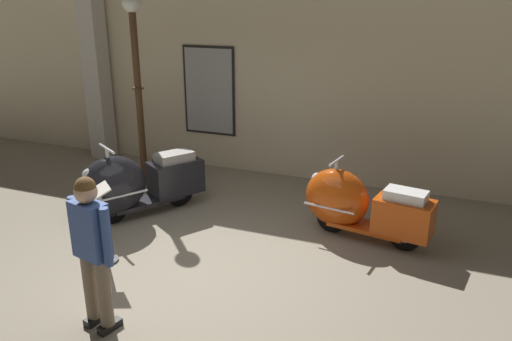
{
  "coord_description": "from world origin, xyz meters",
  "views": [
    {
      "loc": [
        2.48,
        -4.41,
        3.02
      ],
      "look_at": [
        0.09,
        1.61,
        0.75
      ],
      "focal_mm": 35.35,
      "sensor_mm": 36.0,
      "label": 1
    }
  ],
  "objects_px": {
    "scooter_0": "(133,184)",
    "scooter_1": "(356,204)",
    "lamppost": "(137,80)",
    "info_stanchion": "(104,231)",
    "visitor_0": "(92,244)"
  },
  "relations": [
    {
      "from": "scooter_1",
      "to": "visitor_0",
      "type": "bearing_deg",
      "value": 65.69
    },
    {
      "from": "visitor_0",
      "to": "lamppost",
      "type": "bearing_deg",
      "value": 41.08
    },
    {
      "from": "scooter_0",
      "to": "scooter_1",
      "type": "relative_size",
      "value": 1.04
    },
    {
      "from": "lamppost",
      "to": "info_stanchion",
      "type": "distance_m",
      "value": 2.99
    },
    {
      "from": "scooter_1",
      "to": "info_stanchion",
      "type": "relative_size",
      "value": 1.79
    },
    {
      "from": "scooter_1",
      "to": "info_stanchion",
      "type": "distance_m",
      "value": 3.14
    },
    {
      "from": "scooter_1",
      "to": "lamppost",
      "type": "xyz_separation_m",
      "value": [
        -3.7,
        0.73,
        1.26
      ]
    },
    {
      "from": "scooter_1",
      "to": "lamppost",
      "type": "bearing_deg",
      "value": -1.44
    },
    {
      "from": "scooter_1",
      "to": "visitor_0",
      "type": "height_order",
      "value": "visitor_0"
    },
    {
      "from": "lamppost",
      "to": "scooter_1",
      "type": "bearing_deg",
      "value": -11.17
    },
    {
      "from": "scooter_0",
      "to": "visitor_0",
      "type": "height_order",
      "value": "visitor_0"
    },
    {
      "from": "visitor_0",
      "to": "info_stanchion",
      "type": "bearing_deg",
      "value": 48.91
    },
    {
      "from": "scooter_0",
      "to": "info_stanchion",
      "type": "xyz_separation_m",
      "value": [
        0.41,
        -1.2,
        -0.1
      ]
    },
    {
      "from": "visitor_0",
      "to": "info_stanchion",
      "type": "relative_size",
      "value": 1.59
    },
    {
      "from": "info_stanchion",
      "to": "lamppost",
      "type": "bearing_deg",
      "value": 113.62
    }
  ]
}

